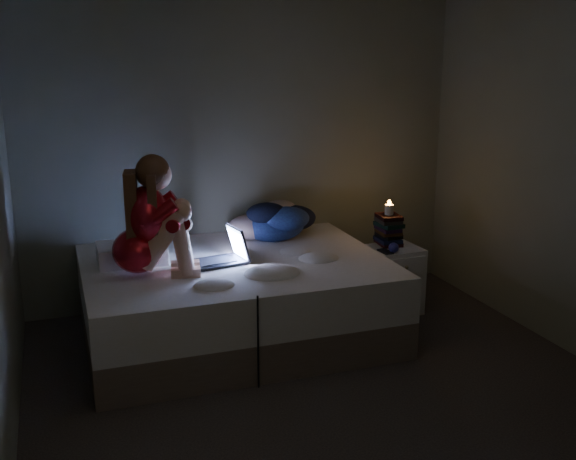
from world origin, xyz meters
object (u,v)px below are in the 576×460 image
bed (236,299)px  phone (384,251)px  woman (135,216)px  laptop (217,245)px  nightstand (393,279)px  candle (389,209)px

bed → phone: bed is taller
woman → laptop: (0.56, 0.08, -0.27)m
laptop → phone: size_ratio=2.69×
bed → nightstand: size_ratio=3.99×
bed → phone: (1.19, -0.02, 0.25)m
bed → phone: bearing=-0.9°
woman → phone: bearing=12.5°
bed → woman: (-0.69, -0.12, 0.70)m
bed → laptop: bearing=-165.2°
candle → woman: bearing=-172.4°
candle → laptop: bearing=-172.6°
woman → candle: (2.00, 0.27, -0.16)m
nightstand → candle: candle is taller
bed → woman: size_ratio=2.60×
phone → laptop: bearing=179.8°
bed → nightstand: (1.32, 0.07, -0.03)m
woman → phone: 1.94m
bed → candle: size_ratio=26.49×
nightstand → candle: (-0.01, 0.08, 0.56)m
nightstand → candle: 0.57m
laptop → phone: laptop is taller
bed → woman: woman is taller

